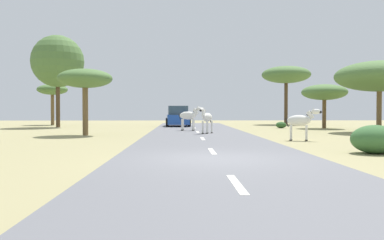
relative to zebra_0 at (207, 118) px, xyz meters
name	(u,v)px	position (x,y,z in m)	size (l,w,h in m)	color
ground_plane	(216,160)	(-0.51, -12.39, -0.98)	(90.00, 90.00, 0.00)	#998E60
road	(217,159)	(-0.46, -12.39, -0.96)	(6.00, 64.00, 0.05)	slate
lane_markings	(221,163)	(-0.46, -13.39, -0.93)	(0.16, 56.00, 0.01)	silver
zebra_0	(207,118)	(0.00, 0.00, 0.00)	(0.98, 1.54, 1.56)	silver
zebra_1	(189,116)	(-0.95, 3.55, 0.06)	(1.72, 0.74, 1.66)	silver
zebra_2	(301,121)	(4.08, -5.10, -0.06)	(1.59, 0.73, 1.54)	silver
car_0	(178,117)	(-1.80, 11.02, -0.13)	(2.19, 4.42, 1.74)	#1E479E
tree_0	(324,92)	(9.65, 7.50, 1.82)	(3.51, 3.51, 3.44)	brown
tree_1	(379,76)	(10.97, 1.39, 2.56)	(5.47, 5.47, 4.51)	brown
tree_3	(85,79)	(-6.93, -0.71, 2.19)	(3.06, 3.06, 3.75)	brown
tree_5	(58,62)	(-11.86, 10.53, 4.52)	(4.35, 4.35, 7.70)	#4C3823
tree_6	(52,90)	(-13.95, 15.73, 2.37)	(2.89, 2.89, 3.93)	brown
tree_7	(286,75)	(9.01, 16.62, 3.97)	(4.85, 4.85, 5.83)	#4C3823
bush_0	(281,125)	(6.43, 8.15, -0.73)	(0.83, 0.75, 0.50)	#2D5628
bush_2	(375,139)	(4.84, -10.78, -0.51)	(1.56, 1.40, 0.94)	#386633
rock_0	(364,136)	(6.75, -5.82, -0.75)	(0.64, 0.51, 0.47)	gray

